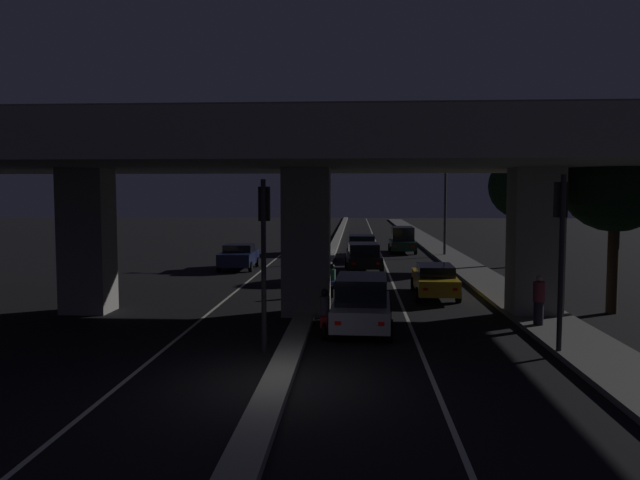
# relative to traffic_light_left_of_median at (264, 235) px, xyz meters

# --- Properties ---
(ground_plane) EXTENTS (200.00, 200.00, 0.00)m
(ground_plane) POSITION_rel_traffic_light_left_of_median_xyz_m (0.74, -3.00, -3.28)
(ground_plane) COLOR black
(lane_line_left_inner) EXTENTS (0.12, 126.00, 0.00)m
(lane_line_left_inner) POSITION_rel_traffic_light_left_of_median_xyz_m (-2.88, 32.00, -3.27)
(lane_line_left_inner) COLOR beige
(lane_line_left_inner) RESTS_ON ground_plane
(lane_line_right_inner) EXTENTS (0.12, 126.00, 0.00)m
(lane_line_right_inner) POSITION_rel_traffic_light_left_of_median_xyz_m (4.37, 32.00, -3.27)
(lane_line_right_inner) COLOR beige
(lane_line_right_inner) RESTS_ON ground_plane
(median_divider) EXTENTS (0.69, 126.00, 0.20)m
(median_divider) POSITION_rel_traffic_light_left_of_median_xyz_m (0.74, 32.00, -3.18)
(median_divider) COLOR gray
(median_divider) RESTS_ON ground_plane
(sidewalk_right) EXTENTS (2.19, 126.00, 0.16)m
(sidewalk_right) POSITION_rel_traffic_light_left_of_median_xyz_m (9.04, 25.00, -3.20)
(sidewalk_right) COLOR #5B5956
(sidewalk_right) RESTS_ON ground_plane
(elevated_overpass) EXTENTS (35.83, 12.07, 7.66)m
(elevated_overpass) POSITION_rel_traffic_light_left_of_median_xyz_m (0.47, 5.41, 2.53)
(elevated_overpass) COLOR gray
(elevated_overpass) RESTS_ON ground_plane
(traffic_light_left_of_median) EXTENTS (0.30, 0.49, 4.80)m
(traffic_light_left_of_median) POSITION_rel_traffic_light_left_of_median_xyz_m (0.00, 0.00, 0.00)
(traffic_light_left_of_median) COLOR black
(traffic_light_left_of_median) RESTS_ON ground_plane
(traffic_light_right_of_median) EXTENTS (0.30, 0.49, 4.92)m
(traffic_light_right_of_median) POSITION_rel_traffic_light_left_of_median_xyz_m (8.04, -0.00, 0.08)
(traffic_light_right_of_median) COLOR black
(traffic_light_right_of_median) RESTS_ON ground_plane
(street_lamp) EXTENTS (2.24, 0.32, 7.77)m
(street_lamp) POSITION_rel_traffic_light_left_of_median_xyz_m (8.44, 26.86, 1.33)
(street_lamp) COLOR #2D2D30
(street_lamp) RESTS_ON ground_plane
(car_silver_lead) EXTENTS (2.07, 4.31, 1.78)m
(car_silver_lead) POSITION_rel_traffic_light_left_of_median_xyz_m (2.73, 2.68, -2.35)
(car_silver_lead) COLOR gray
(car_silver_lead) RESTS_ON ground_plane
(car_taxi_yellow_second) EXTENTS (1.92, 4.80, 1.38)m
(car_taxi_yellow_second) POSITION_rel_traffic_light_left_of_median_xyz_m (5.92, 9.69, -2.55)
(car_taxi_yellow_second) COLOR gold
(car_taxi_yellow_second) RESTS_ON ground_plane
(car_black_third) EXTENTS (2.21, 4.38, 1.59)m
(car_black_third) POSITION_rel_traffic_light_left_of_median_xyz_m (2.97, 18.41, -2.44)
(car_black_third) COLOR black
(car_black_third) RESTS_ON ground_plane
(car_dark_green_fourth) EXTENTS (2.05, 3.95, 1.67)m
(car_dark_green_fourth) POSITION_rel_traffic_light_left_of_median_xyz_m (2.93, 24.09, -2.40)
(car_dark_green_fourth) COLOR black
(car_dark_green_fourth) RESTS_ON ground_plane
(car_dark_green_fifth) EXTENTS (1.96, 4.27, 1.94)m
(car_dark_green_fifth) POSITION_rel_traffic_light_left_of_median_xyz_m (6.00, 29.67, -2.27)
(car_dark_green_fifth) COLOR black
(car_dark_green_fifth) RESTS_ON ground_plane
(car_dark_blue_lead_oncoming) EXTENTS (2.04, 3.95, 1.45)m
(car_dark_blue_lead_oncoming) POSITION_rel_traffic_light_left_of_median_xyz_m (-4.30, 18.90, -2.52)
(car_dark_blue_lead_oncoming) COLOR #141938
(car_dark_blue_lead_oncoming) RESTS_ON ground_plane
(car_white_second_oncoming) EXTENTS (1.94, 4.01, 1.79)m
(car_white_second_oncoming) POSITION_rel_traffic_light_left_of_median_xyz_m (-1.04, 28.36, -2.36)
(car_white_second_oncoming) COLOR silver
(car_white_second_oncoming) RESTS_ON ground_plane
(motorcycle_red_filtering_near) EXTENTS (0.32, 1.89, 1.46)m
(motorcycle_red_filtering_near) POSITION_rel_traffic_light_left_of_median_xyz_m (1.58, 2.09, -2.66)
(motorcycle_red_filtering_near) COLOR black
(motorcycle_red_filtering_near) RESTS_ON ground_plane
(motorcycle_blue_filtering_mid) EXTENTS (0.34, 1.88, 1.38)m
(motorcycle_blue_filtering_mid) POSITION_rel_traffic_light_left_of_median_xyz_m (1.51, 9.75, -2.69)
(motorcycle_blue_filtering_mid) COLOR black
(motorcycle_blue_filtering_mid) RESTS_ON ground_plane
(pedestrian_on_sidewalk) EXTENTS (0.37, 0.37, 1.62)m
(pedestrian_on_sidewalk) POSITION_rel_traffic_light_left_of_median_xyz_m (8.46, 3.25, -2.32)
(pedestrian_on_sidewalk) COLOR black
(pedestrian_on_sidewalk) RESTS_ON sidewalk_right
(roadside_tree_kerbside_near) EXTENTS (4.06, 4.06, 7.06)m
(roadside_tree_kerbside_near) POSITION_rel_traffic_light_left_of_median_xyz_m (11.96, 6.22, 1.73)
(roadside_tree_kerbside_near) COLOR #2D2116
(roadside_tree_kerbside_near) RESTS_ON ground_plane
(roadside_tree_kerbside_mid) EXTENTS (3.93, 3.93, 6.84)m
(roadside_tree_kerbside_mid) POSITION_rel_traffic_light_left_of_median_xyz_m (12.46, 21.06, 1.57)
(roadside_tree_kerbside_mid) COLOR #38281C
(roadside_tree_kerbside_mid) RESTS_ON ground_plane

